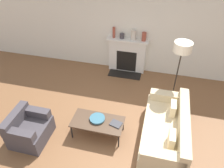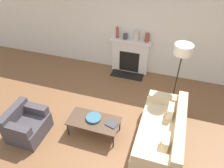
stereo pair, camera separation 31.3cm
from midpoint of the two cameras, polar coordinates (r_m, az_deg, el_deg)
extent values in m
plane|color=brown|center=(5.01, 0.45, -14.92)|extent=(18.00, 18.00, 0.00)
cube|color=silver|center=(6.52, 8.83, 14.40)|extent=(18.00, 0.06, 2.90)
cube|color=silver|center=(6.86, 6.05, 7.16)|extent=(1.12, 0.20, 1.04)
cube|color=black|center=(6.86, 5.81, 5.79)|extent=(0.62, 0.04, 0.68)
cube|color=black|center=(6.90, 5.25, 2.38)|extent=(1.01, 0.40, 0.02)
cube|color=silver|center=(6.57, 6.30, 11.14)|extent=(1.24, 0.28, 0.05)
cube|color=#CCB78E|center=(4.97, 14.02, -12.98)|extent=(0.89, 1.93, 0.45)
cube|color=#CCB78E|center=(4.71, 19.08, -10.66)|extent=(0.20, 1.93, 0.34)
cube|color=#CCB78E|center=(5.35, 15.60, -3.85)|extent=(0.82, 0.22, 0.21)
cube|color=#CCB78E|center=(4.19, 13.31, -18.84)|extent=(0.82, 0.22, 0.21)
cube|color=beige|center=(5.02, 16.73, -6.89)|extent=(0.12, 0.32, 0.28)
cube|color=beige|center=(4.42, 15.83, -14.49)|extent=(0.12, 0.32, 0.28)
cube|color=#423D42|center=(5.29, -19.34, -10.78)|extent=(0.74, 0.83, 0.40)
cube|color=#423D42|center=(5.20, -22.76, -7.25)|extent=(0.18, 0.83, 0.30)
cube|color=#423D42|center=(4.92, -22.14, -11.02)|extent=(0.66, 0.18, 0.20)
cube|color=#423D42|center=(5.25, -18.08, -6.15)|extent=(0.66, 0.18, 0.20)
cube|color=#4C3828|center=(4.90, -2.95, -9.64)|extent=(1.15, 0.58, 0.03)
cylinder|color=black|center=(5.06, -9.67, -11.67)|extent=(0.03, 0.03, 0.37)
cylinder|color=black|center=(4.79, 2.27, -14.81)|extent=(0.03, 0.03, 0.37)
cylinder|color=black|center=(5.35, -7.36, -7.88)|extent=(0.03, 0.03, 0.37)
cylinder|color=black|center=(5.10, 3.84, -10.56)|extent=(0.03, 0.03, 0.37)
cylinder|color=#38667A|center=(4.91, -2.97, -9.03)|extent=(0.12, 0.12, 0.01)
cylinder|color=#38667A|center=(4.89, -2.98, -8.81)|extent=(0.34, 0.34, 0.04)
cube|color=#38383D|center=(4.80, 1.80, -10.42)|extent=(0.29, 0.25, 0.02)
cylinder|color=black|center=(6.06, 16.60, -5.12)|extent=(0.36, 0.36, 0.03)
cylinder|color=black|center=(5.58, 18.03, 0.88)|extent=(0.03, 0.03, 1.56)
cylinder|color=silver|center=(5.14, 19.84, 8.50)|extent=(0.42, 0.42, 0.23)
cylinder|color=brown|center=(6.60, 2.79, 13.26)|extent=(0.08, 0.08, 0.32)
cylinder|color=#3D383D|center=(6.59, 4.87, 12.27)|extent=(0.14, 0.14, 0.15)
cylinder|color=beige|center=(6.50, 7.84, 12.42)|extent=(0.15, 0.15, 0.30)
cylinder|color=brown|center=(6.47, 10.57, 11.78)|extent=(0.13, 0.13, 0.26)
camera|label=1|loc=(0.16, -88.45, 1.20)|focal=35.00mm
camera|label=2|loc=(0.16, 91.55, -1.20)|focal=35.00mm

